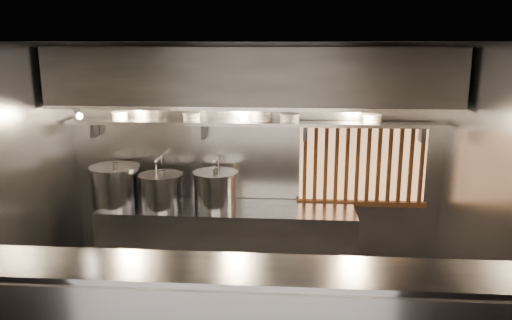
# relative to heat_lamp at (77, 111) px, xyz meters

# --- Properties ---
(ceiling) EXTENTS (4.50, 4.50, 0.00)m
(ceiling) POSITION_rel_heat_lamp_xyz_m (1.90, -0.85, 0.73)
(ceiling) COLOR black
(ceiling) RESTS_ON wall_back
(wall_back) EXTENTS (4.50, 0.00, 4.50)m
(wall_back) POSITION_rel_heat_lamp_xyz_m (1.90, 0.65, -0.67)
(wall_back) COLOR gray
(wall_back) RESTS_ON floor
(wall_left) EXTENTS (0.00, 3.00, 3.00)m
(wall_left) POSITION_rel_heat_lamp_xyz_m (-0.35, -0.85, -0.67)
(wall_left) COLOR gray
(wall_left) RESTS_ON floor
(wall_right) EXTENTS (0.00, 3.00, 3.00)m
(wall_right) POSITION_rel_heat_lamp_xyz_m (4.15, -0.85, -0.67)
(wall_right) COLOR gray
(wall_right) RESTS_ON floor
(cooking_bench) EXTENTS (3.00, 0.70, 0.90)m
(cooking_bench) POSITION_rel_heat_lamp_xyz_m (1.60, 0.28, -1.62)
(cooking_bench) COLOR #949499
(cooking_bench) RESTS_ON floor
(bowl_shelf) EXTENTS (4.40, 0.34, 0.04)m
(bowl_shelf) POSITION_rel_heat_lamp_xyz_m (1.90, 0.47, -0.19)
(bowl_shelf) COLOR #949499
(bowl_shelf) RESTS_ON wall_back
(exhaust_hood) EXTENTS (4.40, 0.81, 0.65)m
(exhaust_hood) POSITION_rel_heat_lamp_xyz_m (1.90, 0.25, 0.36)
(exhaust_hood) COLOR #2D2D30
(exhaust_hood) RESTS_ON ceiling
(wood_screen) EXTENTS (1.56, 0.09, 1.04)m
(wood_screen) POSITION_rel_heat_lamp_xyz_m (3.20, 0.60, -0.69)
(wood_screen) COLOR #E8A168
(wood_screen) RESTS_ON wall_back
(faucet_left) EXTENTS (0.04, 0.30, 0.50)m
(faucet_left) POSITION_rel_heat_lamp_xyz_m (0.75, 0.52, -0.76)
(faucet_left) COLOR silver
(faucet_left) RESTS_ON wall_back
(faucet_right) EXTENTS (0.04, 0.30, 0.50)m
(faucet_right) POSITION_rel_heat_lamp_xyz_m (1.45, 0.52, -0.76)
(faucet_right) COLOR silver
(faucet_right) RESTS_ON wall_back
(heat_lamp) EXTENTS (0.25, 0.35, 0.20)m
(heat_lamp) POSITION_rel_heat_lamp_xyz_m (0.00, 0.00, 0.00)
(heat_lamp) COLOR #949499
(heat_lamp) RESTS_ON exhaust_hood
(pendant_bulb) EXTENTS (0.09, 0.09, 0.19)m
(pendant_bulb) POSITION_rel_heat_lamp_xyz_m (1.80, 0.35, -0.11)
(pendant_bulb) COLOR #2D2D30
(pendant_bulb) RESTS_ON exhaust_hood
(stock_pot_left) EXTENTS (0.67, 0.67, 0.51)m
(stock_pot_left) POSITION_rel_heat_lamp_xyz_m (0.27, 0.28, -0.93)
(stock_pot_left) COLOR #949499
(stock_pot_left) RESTS_ON cooking_bench
(stock_pot_mid) EXTENTS (0.57, 0.57, 0.44)m
(stock_pot_mid) POSITION_rel_heat_lamp_xyz_m (0.83, 0.23, -0.96)
(stock_pot_mid) COLOR #949499
(stock_pot_mid) RESTS_ON cooking_bench
(stock_pot_right) EXTENTS (0.68, 0.68, 0.46)m
(stock_pot_right) POSITION_rel_heat_lamp_xyz_m (1.46, 0.30, -0.95)
(stock_pot_right) COLOR #949499
(stock_pot_right) RESTS_ON cooking_bench
(bowl_stack_0) EXTENTS (0.20, 0.20, 0.09)m
(bowl_stack_0) POSITION_rel_heat_lamp_xyz_m (0.30, 0.47, -0.12)
(bowl_stack_0) COLOR silver
(bowl_stack_0) RESTS_ON bowl_shelf
(bowl_stack_1) EXTENTS (0.21, 0.21, 0.13)m
(bowl_stack_1) POSITION_rel_heat_lamp_xyz_m (0.68, 0.47, -0.10)
(bowl_stack_1) COLOR silver
(bowl_stack_1) RESTS_ON bowl_shelf
(bowl_stack_2) EXTENTS (0.21, 0.21, 0.09)m
(bowl_stack_2) POSITION_rel_heat_lamp_xyz_m (1.17, 0.47, -0.12)
(bowl_stack_2) COLOR silver
(bowl_stack_2) RESTS_ON bowl_shelf
(bowl_stack_3) EXTENTS (0.24, 0.24, 0.17)m
(bowl_stack_3) POSITION_rel_heat_lamp_xyz_m (1.99, 0.47, -0.08)
(bowl_stack_3) COLOR silver
(bowl_stack_3) RESTS_ON bowl_shelf
(bowl_stack_4) EXTENTS (0.23, 0.23, 0.09)m
(bowl_stack_4) POSITION_rel_heat_lamp_xyz_m (2.32, 0.47, -0.12)
(bowl_stack_4) COLOR silver
(bowl_stack_4) RESTS_ON bowl_shelf
(bowl_stack_5) EXTENTS (0.22, 0.22, 0.09)m
(bowl_stack_5) POSITION_rel_heat_lamp_xyz_m (3.26, 0.47, -0.12)
(bowl_stack_5) COLOR silver
(bowl_stack_5) RESTS_ON bowl_shelf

